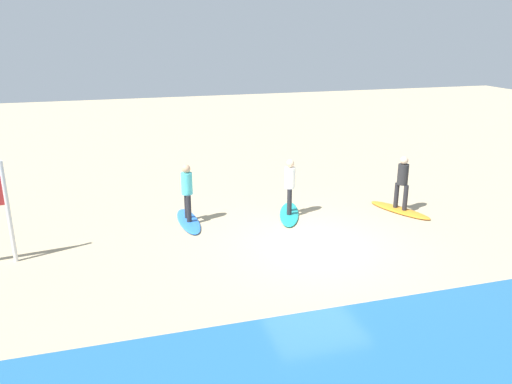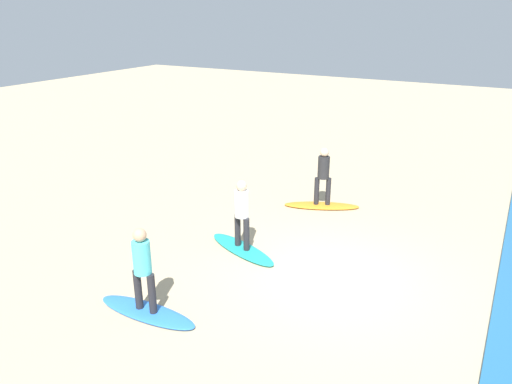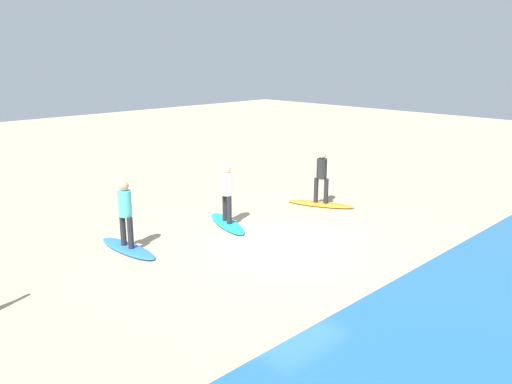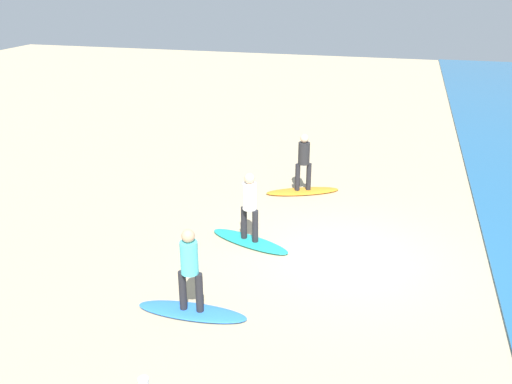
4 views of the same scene
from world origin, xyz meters
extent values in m
plane|color=tan|center=(0.00, 0.00, 0.00)|extent=(60.00, 60.00, 0.00)
ellipsoid|color=orange|center=(-3.47, -1.66, 0.04)|extent=(1.36, 2.15, 0.09)
cylinder|color=#232328|center=(-3.53, -1.51, 0.48)|extent=(0.14, 0.14, 0.78)
cylinder|color=#232328|center=(-3.40, -1.80, 0.48)|extent=(0.14, 0.14, 0.78)
cylinder|color=#262628|center=(-3.47, -1.66, 1.18)|extent=(0.32, 0.32, 0.62)
sphere|color=beige|center=(-3.47, -1.66, 1.61)|extent=(0.24, 0.24, 0.24)
ellipsoid|color=teal|center=(-0.11, -2.28, 0.04)|extent=(1.25, 2.16, 0.09)
cylinder|color=#232328|center=(-0.05, -2.13, 0.48)|extent=(0.14, 0.14, 0.78)
cylinder|color=#232328|center=(-0.16, -2.43, 0.48)|extent=(0.14, 0.14, 0.78)
cylinder|color=white|center=(-0.11, -2.28, 1.18)|extent=(0.32, 0.32, 0.62)
sphere|color=beige|center=(-0.11, -2.28, 1.61)|extent=(0.24, 0.24, 0.24)
ellipsoid|color=blue|center=(2.89, -2.54, 0.04)|extent=(0.62, 2.12, 0.09)
cylinder|color=#232328|center=(2.88, -2.38, 0.48)|extent=(0.14, 0.14, 0.78)
cylinder|color=#232328|center=(2.89, -2.70, 0.48)|extent=(0.14, 0.14, 0.78)
cylinder|color=#4CC6D1|center=(2.89, -2.54, 1.18)|extent=(0.32, 0.32, 0.62)
sphere|color=tan|center=(2.89, -2.54, 1.61)|extent=(0.24, 0.24, 0.24)
cylinder|color=silver|center=(7.28, -1.18, 1.25)|extent=(0.10, 0.10, 2.50)
camera|label=1|loc=(4.82, 11.11, 5.39)|focal=35.62mm
camera|label=2|loc=(8.47, 2.87, 5.27)|focal=33.93mm
camera|label=3|loc=(9.01, 8.09, 4.63)|focal=36.61mm
camera|label=4|loc=(10.79, 0.83, 5.92)|focal=38.36mm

